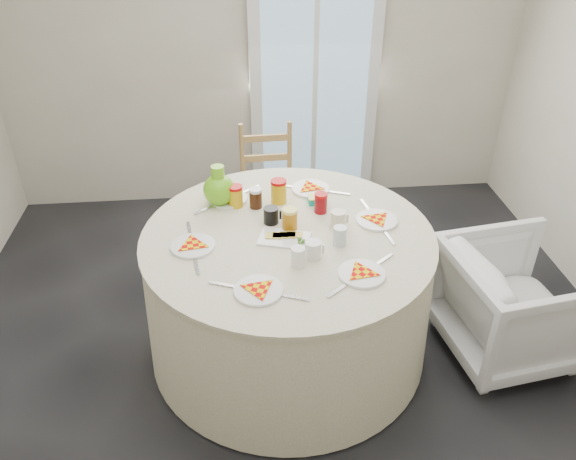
{
  "coord_description": "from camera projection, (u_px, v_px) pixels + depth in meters",
  "views": [
    {
      "loc": [
        -0.22,
        -2.27,
        2.38
      ],
      "look_at": [
        0.02,
        0.17,
        0.8
      ],
      "focal_mm": 35.0,
      "sensor_mm": 36.0,
      "label": 1
    }
  ],
  "objects": [
    {
      "name": "floor",
      "position": [
        287.0,
        363.0,
        3.21
      ],
      "size": [
        4.0,
        4.0,
        0.0
      ],
      "primitive_type": "plane",
      "color": "black",
      "rests_on": "ground"
    },
    {
      "name": "wall_back",
      "position": [
        261.0,
        41.0,
        4.17
      ],
      "size": [
        4.0,
        0.02,
        2.6
      ],
      "primitive_type": "cube",
      "color": "#BCB5A3",
      "rests_on": "floor"
    },
    {
      "name": "glass_door",
      "position": [
        315.0,
        74.0,
        4.3
      ],
      "size": [
        1.0,
        0.08,
        2.1
      ],
      "primitive_type": "cube",
      "color": "silver",
      "rests_on": "floor"
    },
    {
      "name": "table",
      "position": [
        288.0,
        294.0,
        3.14
      ],
      "size": [
        1.59,
        1.59,
        0.8
      ],
      "primitive_type": "cylinder",
      "color": "beige",
      "rests_on": "floor"
    },
    {
      "name": "wooden_chair",
      "position": [
        269.0,
        187.0,
        4.0
      ],
      "size": [
        0.41,
        0.4,
        0.9
      ],
      "primitive_type": null,
      "rotation": [
        0.0,
        0.0,
        0.04
      ],
      "color": "#9F834B",
      "rests_on": "floor"
    },
    {
      "name": "armchair",
      "position": [
        516.0,
        295.0,
        3.11
      ],
      "size": [
        0.76,
        0.8,
        0.73
      ],
      "primitive_type": "imported",
      "rotation": [
        0.0,
        0.0,
        1.72
      ],
      "color": "silver",
      "rests_on": "floor"
    },
    {
      "name": "place_settings",
      "position": [
        288.0,
        235.0,
        2.93
      ],
      "size": [
        1.57,
        1.57,
        0.02
      ],
      "primitive_type": null,
      "rotation": [
        0.0,
        0.0,
        -0.37
      ],
      "color": "white",
      "rests_on": "table"
    },
    {
      "name": "jar_cluster",
      "position": [
        276.0,
        202.0,
        3.12
      ],
      "size": [
        0.59,
        0.46,
        0.15
      ],
      "primitive_type": null,
      "rotation": [
        0.0,
        0.0,
        0.43
      ],
      "color": "#8B3610",
      "rests_on": "table"
    },
    {
      "name": "butter_tub",
      "position": [
        317.0,
        201.0,
        3.19
      ],
      "size": [
        0.11,
        0.08,
        0.04
      ],
      "primitive_type": "cube",
      "rotation": [
        0.0,
        0.0,
        0.02
      ],
      "color": "#0AAF9C",
      "rests_on": "table"
    },
    {
      "name": "green_pitcher",
      "position": [
        219.0,
        189.0,
        3.14
      ],
      "size": [
        0.23,
        0.23,
        0.23
      ],
      "primitive_type": null,
      "rotation": [
        0.0,
        0.0,
        -0.35
      ],
      "color": "#65BE16",
      "rests_on": "table"
    },
    {
      "name": "cheese_platter",
      "position": [
        284.0,
        240.0,
        2.88
      ],
      "size": [
        0.29,
        0.23,
        0.03
      ],
      "primitive_type": null,
      "rotation": [
        0.0,
        0.0,
        -0.31
      ],
      "color": "white",
      "rests_on": "table"
    },
    {
      "name": "mugs_glasses",
      "position": [
        307.0,
        227.0,
        2.92
      ],
      "size": [
        0.74,
        0.74,
        0.11
      ],
      "primitive_type": null,
      "rotation": [
        0.0,
        0.0,
        -0.26
      ],
      "color": "#949494",
      "rests_on": "table"
    }
  ]
}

